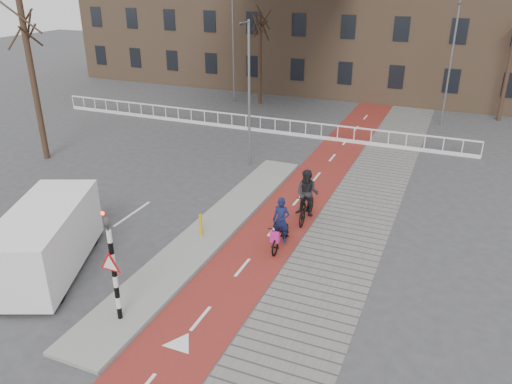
% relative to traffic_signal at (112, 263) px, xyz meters
% --- Properties ---
extents(ground, '(120.00, 120.00, 0.00)m').
position_rel_traffic_signal_xyz_m(ground, '(0.60, 2.02, -1.99)').
color(ground, '#38383A').
rests_on(ground, ground).
extents(bike_lane, '(2.50, 60.00, 0.01)m').
position_rel_traffic_signal_xyz_m(bike_lane, '(2.10, 12.02, -1.98)').
color(bike_lane, maroon).
rests_on(bike_lane, ground).
extents(sidewalk, '(3.00, 60.00, 0.01)m').
position_rel_traffic_signal_xyz_m(sidewalk, '(4.90, 12.02, -1.98)').
color(sidewalk, slate).
rests_on(sidewalk, ground).
extents(curb_island, '(1.80, 16.00, 0.12)m').
position_rel_traffic_signal_xyz_m(curb_island, '(-0.10, 6.02, -1.93)').
color(curb_island, gray).
rests_on(curb_island, ground).
extents(traffic_signal, '(0.80, 0.80, 3.68)m').
position_rel_traffic_signal_xyz_m(traffic_signal, '(0.00, 0.00, 0.00)').
color(traffic_signal, black).
rests_on(traffic_signal, curb_island).
extents(bollard, '(0.12, 0.12, 0.89)m').
position_rel_traffic_signal_xyz_m(bollard, '(-0.20, 5.29, -1.43)').
color(bollard, '#D29D0B').
rests_on(bollard, curb_island).
extents(cyclist_near, '(0.75, 1.93, 1.98)m').
position_rel_traffic_signal_xyz_m(cyclist_near, '(2.83, 5.82, -1.32)').
color(cyclist_near, black).
rests_on(cyclist_near, bike_lane).
extents(cyclist_far, '(0.97, 2.08, 2.19)m').
position_rel_traffic_signal_xyz_m(cyclist_far, '(3.05, 8.28, -1.08)').
color(cyclist_far, black).
rests_on(cyclist_far, bike_lane).
extents(van, '(3.98, 5.66, 2.26)m').
position_rel_traffic_signal_xyz_m(van, '(-3.86, 1.35, -0.80)').
color(van, white).
rests_on(van, ground).
extents(railing, '(28.00, 0.10, 0.99)m').
position_rel_traffic_signal_xyz_m(railing, '(-4.40, 19.02, -1.68)').
color(railing, silver).
rests_on(railing, ground).
extents(tree_left, '(0.31, 0.31, 8.16)m').
position_rel_traffic_signal_xyz_m(tree_left, '(-12.31, 9.96, 2.09)').
color(tree_left, black).
rests_on(tree_left, ground).
extents(tree_mid, '(0.29, 0.29, 6.66)m').
position_rel_traffic_signal_xyz_m(tree_mid, '(-6.26, 25.86, 1.34)').
color(tree_mid, black).
rests_on(tree_mid, ground).
extents(tree_right, '(0.27, 0.27, 6.78)m').
position_rel_traffic_signal_xyz_m(tree_right, '(10.65, 27.73, 1.40)').
color(tree_right, black).
rests_on(tree_right, ground).
extents(streetlight_near, '(0.12, 0.12, 7.30)m').
position_rel_traffic_signal_xyz_m(streetlight_near, '(-1.65, 13.26, 1.66)').
color(streetlight_near, slate).
rests_on(streetlight_near, ground).
extents(streetlight_left, '(0.12, 0.12, 8.63)m').
position_rel_traffic_signal_xyz_m(streetlight_left, '(-8.28, 25.54, 2.32)').
color(streetlight_left, slate).
rests_on(streetlight_left, ground).
extents(streetlight_right, '(0.12, 0.12, 7.76)m').
position_rel_traffic_signal_xyz_m(streetlight_right, '(7.12, 25.06, 1.89)').
color(streetlight_right, slate).
rests_on(streetlight_right, ground).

